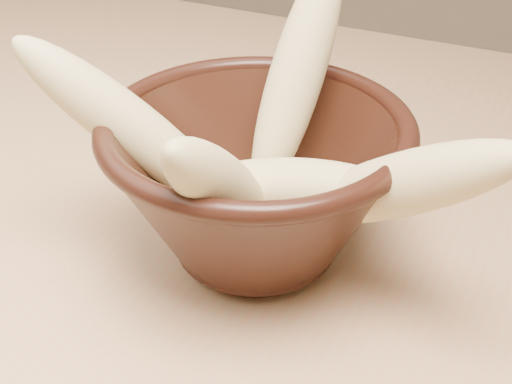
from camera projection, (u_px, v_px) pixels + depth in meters
table at (243, 227)px, 0.75m from camera, size 1.20×0.80×0.75m
bowl at (256, 180)px, 0.54m from camera, size 0.23×0.23×0.13m
milk_puddle at (256, 214)px, 0.56m from camera, size 0.13×0.13×0.02m
banana_upright at (296, 76)px, 0.56m from camera, size 0.07×0.14×0.19m
banana_left at (129, 127)px, 0.52m from camera, size 0.18×0.11×0.17m
banana_right at (396, 186)px, 0.47m from camera, size 0.20×0.10×0.15m
banana_across at (294, 187)px, 0.52m from camera, size 0.16×0.07×0.06m
banana_front at (220, 187)px, 0.47m from camera, size 0.05×0.15×0.15m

